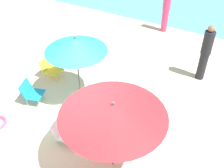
% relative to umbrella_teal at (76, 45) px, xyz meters
% --- Properties ---
extents(ground_plane, '(40.00, 40.00, 0.00)m').
position_rel_umbrella_teal_xyz_m(ground_plane, '(0.60, -1.12, -1.69)').
color(ground_plane, beige).
extents(umbrella_teal, '(1.58, 1.58, 1.93)m').
position_rel_umbrella_teal_xyz_m(umbrella_teal, '(0.00, 0.00, 0.00)').
color(umbrella_teal, '#4C4C51').
rests_on(umbrella_teal, ground_plane).
extents(umbrella_red, '(2.07, 2.07, 1.85)m').
position_rel_umbrella_teal_xyz_m(umbrella_red, '(1.87, -1.54, -0.05)').
color(umbrella_red, '#4C4C51').
rests_on(umbrella_red, ground_plane).
extents(beach_chair_a, '(0.69, 0.70, 0.54)m').
position_rel_umbrella_teal_xyz_m(beach_chair_a, '(1.29, 0.31, -1.42)').
color(beach_chair_a, teal).
rests_on(beach_chair_a, ground_plane).
extents(beach_chair_c, '(0.63, 0.61, 0.64)m').
position_rel_umbrella_teal_xyz_m(beach_chair_c, '(-1.04, -0.81, -1.34)').
color(beach_chair_c, teal).
rests_on(beach_chair_c, ground_plane).
extents(beach_chair_d, '(0.61, 0.46, 0.60)m').
position_rel_umbrella_teal_xyz_m(beach_chair_d, '(-1.29, 0.34, -1.37)').
color(beach_chair_d, gold).
rests_on(beach_chair_d, ground_plane).
extents(beach_chair_f, '(0.56, 0.59, 0.57)m').
position_rel_umbrella_teal_xyz_m(beach_chair_f, '(0.52, -1.45, -1.40)').
color(beach_chair_f, white).
rests_on(beach_chair_f, ground_plane).
extents(person_b, '(0.28, 0.28, 1.72)m').
position_rel_umbrella_teal_xyz_m(person_b, '(0.71, 4.85, -0.82)').
color(person_b, '#DB3866').
rests_on(person_b, ground_plane).
extents(person_c, '(0.55, 0.37, 0.92)m').
position_rel_umbrella_teal_xyz_m(person_c, '(1.44, -0.51, -1.23)').
color(person_c, silver).
rests_on(person_c, ground_plane).
extents(person_d, '(0.30, 0.30, 1.76)m').
position_rel_umbrella_teal_xyz_m(person_d, '(2.74, 2.48, -0.80)').
color(person_d, black).
rests_on(person_d, ground_plane).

